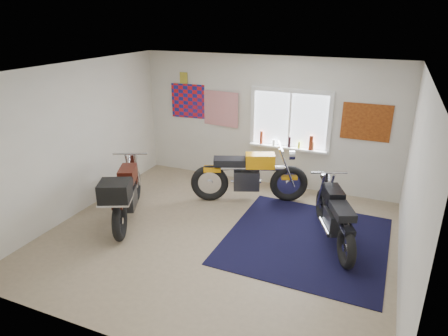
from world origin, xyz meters
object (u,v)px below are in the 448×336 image
at_px(maroon_tourer, 125,194).
at_px(yellow_triumph, 249,177).
at_px(navy_rug, 306,240).
at_px(black_chrome_bike, 334,217).

bearing_deg(maroon_tourer, yellow_triumph, -69.69).
bearing_deg(maroon_tourer, navy_rug, -103.26).
height_order(yellow_triumph, maroon_tourer, yellow_triumph).
xyz_separation_m(yellow_triumph, black_chrome_bike, (1.76, -0.93, -0.06)).
relative_size(navy_rug, yellow_triumph, 1.20).
distance_m(black_chrome_bike, maroon_tourer, 3.52).
relative_size(navy_rug, black_chrome_bike, 1.40).
bearing_deg(yellow_triumph, navy_rug, -59.28).
bearing_deg(black_chrome_bike, maroon_tourer, 78.74).
bearing_deg(yellow_triumph, maroon_tourer, -156.52).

